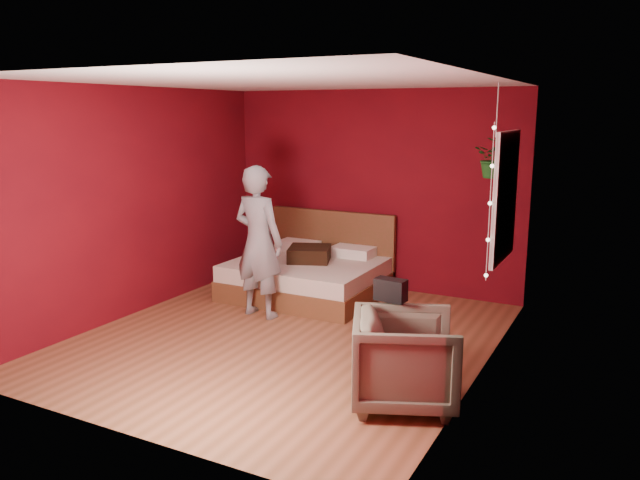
{
  "coord_description": "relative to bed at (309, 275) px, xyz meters",
  "views": [
    {
      "loc": [
        3.16,
        -5.3,
        2.31
      ],
      "look_at": [
        0.19,
        0.4,
        0.99
      ],
      "focal_mm": 35.0,
      "sensor_mm": 36.0,
      "label": 1
    }
  ],
  "objects": [
    {
      "name": "hanging_plant",
      "position": [
        2.32,
        -0.29,
        1.59
      ],
      "size": [
        0.4,
        0.36,
        0.96
      ],
      "color": "silver",
      "rests_on": "room_walls"
    },
    {
      "name": "room_walls",
      "position": [
        0.55,
        -1.51,
        1.42
      ],
      "size": [
        4.04,
        4.54,
        2.62
      ],
      "color": "maroon",
      "rests_on": "ground"
    },
    {
      "name": "window",
      "position": [
        2.51,
        -0.61,
        1.24
      ],
      "size": [
        0.05,
        0.97,
        1.27
      ],
      "color": "white",
      "rests_on": "room_walls"
    },
    {
      "name": "person",
      "position": [
        -0.1,
        -1.01,
        0.61
      ],
      "size": [
        0.67,
        0.48,
        1.74
      ],
      "primitive_type": "imported",
      "rotation": [
        0.0,
        0.0,
        3.04
      ],
      "color": "gray",
      "rests_on": "ground"
    },
    {
      "name": "floor",
      "position": [
        0.55,
        -1.51,
        -0.26
      ],
      "size": [
        4.5,
        4.5,
        0.0
      ],
      "primitive_type": "plane",
      "color": "brown",
      "rests_on": "ground"
    },
    {
      "name": "armchair",
      "position": [
        2.15,
        -2.35,
        0.11
      ],
      "size": [
        1.07,
        1.06,
        0.75
      ],
      "primitive_type": "imported",
      "rotation": [
        0.0,
        0.0,
        1.97
      ],
      "color": "#656550",
      "rests_on": "ground"
    },
    {
      "name": "handbag",
      "position": [
        1.9,
        -2.06,
        0.58
      ],
      "size": [
        0.27,
        0.15,
        0.19
      ],
      "primitive_type": "cube",
      "rotation": [
        0.0,
        0.0,
        -0.09
      ],
      "color": "black",
      "rests_on": "armchair"
    },
    {
      "name": "bed",
      "position": [
        0.0,
        0.0,
        0.0
      ],
      "size": [
        1.82,
        1.55,
        1.0
      ],
      "color": "brown",
      "rests_on": "ground"
    },
    {
      "name": "fairy_lights",
      "position": [
        2.49,
        -1.14,
        1.24
      ],
      "size": [
        0.04,
        0.04,
        1.45
      ],
      "color": "silver",
      "rests_on": "room_walls"
    },
    {
      "name": "throw_pillow",
      "position": [
        0.02,
        -0.04,
        0.28
      ],
      "size": [
        0.66,
        0.66,
        0.18
      ],
      "primitive_type": "cube",
      "rotation": [
        0.0,
        0.0,
        0.37
      ],
      "color": "#321B10",
      "rests_on": "bed"
    }
  ]
}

